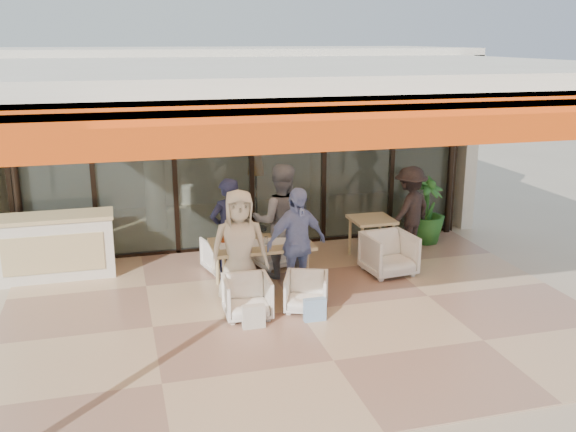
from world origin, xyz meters
The scene contains 21 objects.
ground centered at (0.00, 0.00, 0.00)m, with size 70.00×70.00×0.00m, color #C6B293.
terrace_floor centered at (0.00, 0.00, 0.01)m, with size 8.00×6.00×0.01m, color tan.
terrace_structure centered at (0.00, -0.26, 3.25)m, with size 8.00×6.00×3.40m.
glass_storefront centered at (0.00, 3.00, 1.60)m, with size 8.08×0.10×3.20m.
interior_block centered at (0.01, 5.31, 2.23)m, with size 9.05×3.62×3.52m.
host_counter centered at (-3.34, 2.30, 0.53)m, with size 1.85×0.65×1.04m.
dining_table centered at (-0.30, 0.98, 0.69)m, with size 1.50×0.90×0.93m.
chair_far_left centered at (-0.72, 1.93, 0.31)m, with size 0.60×0.56×0.62m, color white.
chair_far_right centered at (0.12, 1.93, 0.35)m, with size 0.67×0.63×0.69m, color white.
chair_near_left centered at (-0.72, 0.03, 0.32)m, with size 0.62×0.58×0.64m, color white.
chair_near_right centered at (0.12, 0.03, 0.30)m, with size 0.58×0.54×0.60m, color white.
diner_navy centered at (-0.72, 1.43, 0.83)m, with size 0.61×0.40×1.66m, color #171A32.
diner_grey centered at (0.12, 1.43, 0.92)m, with size 0.89×0.70×1.84m, color slate.
diner_cream centered at (-0.72, 0.53, 0.84)m, with size 0.82×0.54×1.68m, color beige.
diner_periwinkle centered at (0.12, 0.53, 0.83)m, with size 0.98×0.41×1.66m, color #7283BE.
tote_bag_cream centered at (-0.72, -0.37, 0.17)m, with size 0.30×0.10×0.34m, color silver.
tote_bag_blue centered at (0.12, -0.37, 0.17)m, with size 0.30×0.10×0.34m, color #99BFD8.
side_table centered at (1.83, 1.80, 0.64)m, with size 0.70×0.70×0.74m.
side_chair centered at (1.83, 1.05, 0.38)m, with size 0.74×0.69×0.76m, color white.
standing_woman centered at (2.61, 1.96, 0.78)m, with size 1.01×0.58×1.57m, color black.
potted_palm centered at (3.16, 2.42, 0.65)m, with size 0.72×0.72×1.29m, color #1E5919.
Camera 1 is at (-2.32, -7.95, 3.69)m, focal length 40.00 mm.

